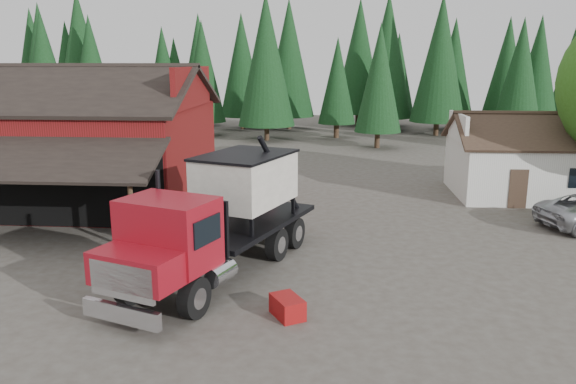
{
  "coord_description": "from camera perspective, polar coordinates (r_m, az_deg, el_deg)",
  "views": [
    {
      "loc": [
        2.07,
        -18.34,
        7.26
      ],
      "look_at": [
        0.26,
        4.99,
        1.8
      ],
      "focal_mm": 35.0,
      "sensor_mm": 36.0,
      "label": 1
    }
  ],
  "objects": [
    {
      "name": "ground",
      "position": [
        19.83,
        -1.89,
        -8.35
      ],
      "size": [
        120.0,
        120.0,
        0.0
      ],
      "primitive_type": "plane",
      "color": "#453E36",
      "rests_on": "ground"
    },
    {
      "name": "conifer_backdrop",
      "position": [
        60.81,
        2.47,
        6.26
      ],
      "size": [
        76.0,
        16.0,
        16.0
      ],
      "primitive_type": null,
      "color": "black",
      "rests_on": "ground"
    },
    {
      "name": "near_pine_b",
      "position": [
        48.52,
        9.27,
        11.35
      ],
      "size": [
        3.96,
        3.96,
        10.4
      ],
      "color": "#382619",
      "rests_on": "ground"
    },
    {
      "name": "red_barn",
      "position": [
        31.45,
        -20.22,
        3.97
      ],
      "size": [
        12.8,
        13.63,
        7.18
      ],
      "color": "maroon",
      "rests_on": "ground"
    },
    {
      "name": "equip_box",
      "position": [
        16.64,
        -0.06,
        -11.6
      ],
      "size": [
        1.16,
        1.3,
        0.6
      ],
      "primitive_type": "cube",
      "rotation": [
        0.0,
        0.0,
        0.53
      ],
      "color": "maroon",
      "rests_on": "ground"
    },
    {
      "name": "feed_truck",
      "position": [
        19.44,
        -6.85,
        -2.19
      ],
      "size": [
        6.16,
        10.51,
        4.61
      ],
      "rotation": [
        0.0,
        0.0,
        -0.36
      ],
      "color": "black",
      "rests_on": "ground"
    },
    {
      "name": "farmhouse",
      "position": [
        33.65,
        23.34,
        2.48
      ],
      "size": [
        8.6,
        6.42,
        4.65
      ],
      "color": "silver",
      "rests_on": "ground"
    },
    {
      "name": "near_pine_d",
      "position": [
        52.69,
        -2.23,
        13.27
      ],
      "size": [
        5.28,
        5.28,
        13.4
      ],
      "color": "#382619",
      "rests_on": "ground"
    },
    {
      "name": "near_pine_a",
      "position": [
        52.23,
        -23.47,
        11.12
      ],
      "size": [
        4.4,
        4.4,
        11.4
      ],
      "color": "#382619",
      "rests_on": "ground"
    }
  ]
}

